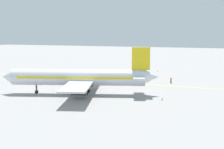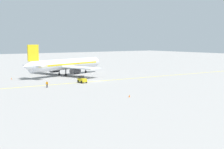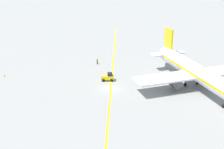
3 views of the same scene
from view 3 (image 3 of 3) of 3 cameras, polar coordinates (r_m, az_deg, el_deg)
The scene contains 7 objects.
ground_plane at distance 69.19m, azimuth -0.28°, elevation -2.64°, with size 400.00×400.00×0.00m, color gray.
apron_yellow_centreline at distance 69.19m, azimuth -0.28°, elevation -2.63°, with size 0.40×120.00×0.01m, color yellow.
airplane_at_gate at distance 70.72m, azimuth 15.21°, elevation 0.37°, with size 28.26×34.72×10.60m.
baggage_tug_white at distance 73.31m, azimuth -0.74°, elevation -0.45°, with size 3.01×1.77×2.11m.
ground_crew_worker at distance 84.36m, azimuth -2.71°, elevation 2.50°, with size 0.38×0.50×1.68m.
traffic_cone_near_nose at distance 88.72m, azimuth 11.62°, elevation 2.60°, with size 0.32×0.32×0.55m, color orange.
traffic_cone_mid_apron at distance 80.27m, azimuth -19.08°, elevation -0.18°, with size 0.32×0.32×0.55m, color orange.
Camera 3 is at (0.65, 63.22, 28.11)m, focal length 50.00 mm.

